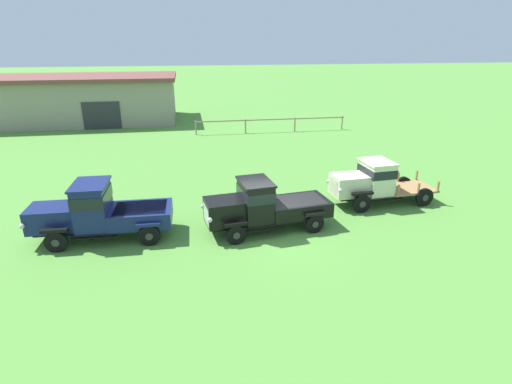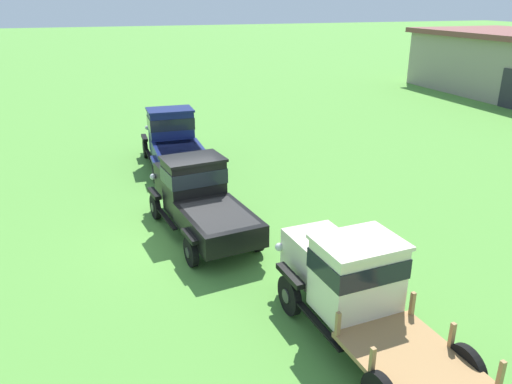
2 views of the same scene
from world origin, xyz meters
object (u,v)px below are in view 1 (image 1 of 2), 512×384
at_px(farm_shed, 79,99).
at_px(vintage_truck_midrow_center, 372,181).
at_px(vintage_truck_foreground_near, 99,211).
at_px(vintage_truck_second_in_line, 263,205).

bearing_deg(farm_shed, vintage_truck_midrow_center, -53.04).
height_order(vintage_truck_foreground_near, vintage_truck_midrow_center, vintage_truck_foreground_near).
bearing_deg(vintage_truck_second_in_line, vintage_truck_midrow_center, 18.31).
bearing_deg(vintage_truck_second_in_line, farm_shed, 115.97).
height_order(vintage_truck_second_in_line, vintage_truck_midrow_center, vintage_truck_second_in_line).
height_order(farm_shed, vintage_truck_midrow_center, farm_shed).
distance_m(farm_shed, vintage_truck_second_in_line, 29.49).
distance_m(farm_shed, vintage_truck_midrow_center, 30.84).
relative_size(farm_shed, vintage_truck_midrow_center, 3.48).
bearing_deg(vintage_truck_midrow_center, vintage_truck_foreground_near, -173.09).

